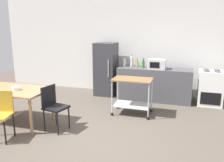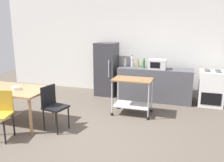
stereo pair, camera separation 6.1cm
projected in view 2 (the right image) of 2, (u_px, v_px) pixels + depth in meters
The scene contains 15 objects.
ground_plane at pixel (87, 135), 4.55m from camera, with size 12.00×12.00×0.00m, color brown.
back_wall at pixel (129, 45), 7.18m from camera, with size 8.40×0.12×2.90m, color silver.
kitchen_counter at pixel (155, 84), 6.58m from camera, with size 2.00×0.64×0.90m, color #4C4C51.
dining_table at pixel (13, 92), 5.01m from camera, with size 1.50×0.90×0.75m.
chair_mustard at pixel (0, 112), 4.32m from camera, with size 0.49×0.49×0.89m.
chair_black at pixel (53, 105), 4.70m from camera, with size 0.47×0.47×0.89m.
stove_oven at pixel (211, 88), 6.16m from camera, with size 0.60×0.61×0.92m.
refrigerator at pixel (107, 69), 7.04m from camera, with size 0.60×0.63×1.55m.
kitchen_cart at pixel (132, 90), 5.50m from camera, with size 0.91×0.57×0.85m.
bottle_wine at pixel (125, 63), 6.75m from camera, with size 0.08×0.08×0.27m.
bottle_vinegar at pixel (132, 62), 6.74m from camera, with size 0.07×0.07×0.32m.
bottle_soda at pixel (138, 63), 6.70m from camera, with size 0.06×0.06×0.23m.
bottle_soy_sauce at pixel (144, 64), 6.50m from camera, with size 0.07×0.07×0.27m.
microwave at pixel (157, 64), 6.34m from camera, with size 0.46×0.35×0.26m.
fruit_bowl at pixel (16, 88), 4.91m from camera, with size 0.18×0.18×0.06m, color white.
Camera 2 is at (1.75, -3.84, 2.06)m, focal length 38.11 mm.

